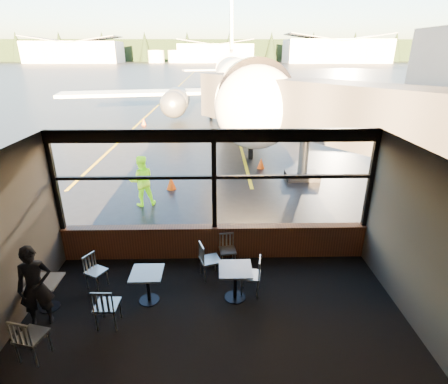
{
  "coord_description": "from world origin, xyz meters",
  "views": [
    {
      "loc": [
        0.06,
        -8.19,
        5.19
      ],
      "look_at": [
        0.27,
        1.0,
        1.5
      ],
      "focal_mm": 28.0,
      "sensor_mm": 36.0,
      "label": 1
    }
  ],
  "objects_px": {
    "jet_bridge": "(305,132)",
    "chair_mid_s": "(107,305)",
    "cone_nose": "(261,163)",
    "cone_extra": "(171,183)",
    "cafe_table_left": "(47,295)",
    "cafe_table_near": "(235,283)",
    "chair_mid_w": "(96,272)",
    "chair_near_e": "(250,275)",
    "ground_crew": "(142,181)",
    "chair_near_n": "(228,251)",
    "cone_wing": "(144,122)",
    "chair_near_w": "(210,260)",
    "chair_left_s": "(31,336)",
    "cafe_table_mid": "(148,287)",
    "airliner": "(239,50)",
    "passenger": "(35,287)"
  },
  "relations": [
    {
      "from": "chair_near_n",
      "to": "cone_wing",
      "type": "distance_m",
      "value": 19.9
    },
    {
      "from": "cafe_table_near",
      "to": "passenger",
      "type": "xyz_separation_m",
      "value": [
        -3.99,
        -0.68,
        0.49
      ]
    },
    {
      "from": "cafe_table_near",
      "to": "chair_mid_w",
      "type": "bearing_deg",
      "value": 171.35
    },
    {
      "from": "cone_wing",
      "to": "passenger",
      "type": "bearing_deg",
      "value": -84.75
    },
    {
      "from": "chair_near_w",
      "to": "chair_near_n",
      "type": "bearing_deg",
      "value": 121.65
    },
    {
      "from": "chair_near_e",
      "to": "chair_near_w",
      "type": "distance_m",
      "value": 1.12
    },
    {
      "from": "cafe_table_mid",
      "to": "ground_crew",
      "type": "xyz_separation_m",
      "value": [
        -1.14,
        5.36,
        0.55
      ]
    },
    {
      "from": "airliner",
      "to": "cone_nose",
      "type": "distance_m",
      "value": 14.23
    },
    {
      "from": "jet_bridge",
      "to": "cone_wing",
      "type": "distance_m",
      "value": 16.09
    },
    {
      "from": "cafe_table_near",
      "to": "cone_wing",
      "type": "distance_m",
      "value": 21.22
    },
    {
      "from": "chair_near_w",
      "to": "chair_mid_w",
      "type": "bearing_deg",
      "value": -100.42
    },
    {
      "from": "chair_mid_w",
      "to": "chair_left_s",
      "type": "bearing_deg",
      "value": 15.61
    },
    {
      "from": "cafe_table_mid",
      "to": "cafe_table_left",
      "type": "height_order",
      "value": "cafe_table_mid"
    },
    {
      "from": "chair_left_s",
      "to": "ground_crew",
      "type": "relative_size",
      "value": 0.52
    },
    {
      "from": "chair_mid_w",
      "to": "cone_wing",
      "type": "distance_m",
      "value": 20.06
    },
    {
      "from": "jet_bridge",
      "to": "cone_wing",
      "type": "bearing_deg",
      "value": 124.62
    },
    {
      "from": "cafe_table_mid",
      "to": "chair_mid_s",
      "type": "relative_size",
      "value": 0.79
    },
    {
      "from": "cafe_table_left",
      "to": "chair_near_n",
      "type": "distance_m",
      "value": 4.24
    },
    {
      "from": "jet_bridge",
      "to": "chair_near_e",
      "type": "xyz_separation_m",
      "value": [
        -2.79,
        -7.04,
        -1.77
      ]
    },
    {
      "from": "chair_near_e",
      "to": "ground_crew",
      "type": "xyz_separation_m",
      "value": [
        -3.43,
        5.11,
        0.46
      ]
    },
    {
      "from": "chair_mid_w",
      "to": "ground_crew",
      "type": "distance_m",
      "value": 4.84
    },
    {
      "from": "passenger",
      "to": "cone_nose",
      "type": "height_order",
      "value": "passenger"
    },
    {
      "from": "cafe_table_left",
      "to": "jet_bridge",
      "type": "bearing_deg",
      "value": 46.07
    },
    {
      "from": "chair_mid_w",
      "to": "cone_extra",
      "type": "xyz_separation_m",
      "value": [
        1.0,
        6.35,
        -0.15
      ]
    },
    {
      "from": "cafe_table_mid",
      "to": "chair_near_w",
      "type": "bearing_deg",
      "value": 32.62
    },
    {
      "from": "cone_extra",
      "to": "cafe_table_near",
      "type": "bearing_deg",
      "value": -71.89
    },
    {
      "from": "airliner",
      "to": "cone_extra",
      "type": "bearing_deg",
      "value": -102.77
    },
    {
      "from": "cafe_table_mid",
      "to": "chair_mid_s",
      "type": "bearing_deg",
      "value": -133.6
    },
    {
      "from": "cone_extra",
      "to": "jet_bridge",
      "type": "bearing_deg",
      "value": 4.2
    },
    {
      "from": "chair_near_n",
      "to": "ground_crew",
      "type": "distance_m",
      "value": 4.97
    },
    {
      "from": "ground_crew",
      "to": "chair_near_w",
      "type": "bearing_deg",
      "value": 102.27
    },
    {
      "from": "passenger",
      "to": "chair_near_e",
      "type": "bearing_deg",
      "value": -9.55
    },
    {
      "from": "ground_crew",
      "to": "chair_near_n",
      "type": "bearing_deg",
      "value": 109.69
    },
    {
      "from": "chair_near_n",
      "to": "chair_mid_w",
      "type": "relative_size",
      "value": 1.02
    },
    {
      "from": "chair_near_e",
      "to": "cone_wing",
      "type": "bearing_deg",
      "value": 26.94
    },
    {
      "from": "jet_bridge",
      "to": "cone_nose",
      "type": "height_order",
      "value": "jet_bridge"
    },
    {
      "from": "chair_near_n",
      "to": "cone_wing",
      "type": "height_order",
      "value": "chair_near_n"
    },
    {
      "from": "cafe_table_left",
      "to": "chair_near_e",
      "type": "bearing_deg",
      "value": 5.63
    },
    {
      "from": "jet_bridge",
      "to": "chair_mid_s",
      "type": "relative_size",
      "value": 10.73
    },
    {
      "from": "airliner",
      "to": "cafe_table_near",
      "type": "bearing_deg",
      "value": -93.43
    },
    {
      "from": "cone_nose",
      "to": "passenger",
      "type": "bearing_deg",
      "value": -119.38
    },
    {
      "from": "cone_nose",
      "to": "chair_left_s",
      "type": "bearing_deg",
      "value": -116.29
    },
    {
      "from": "cafe_table_near",
      "to": "ground_crew",
      "type": "relative_size",
      "value": 0.43
    },
    {
      "from": "airliner",
      "to": "chair_mid_s",
      "type": "bearing_deg",
      "value": -99.58
    },
    {
      "from": "chair_left_s",
      "to": "cone_wing",
      "type": "distance_m",
      "value": 22.05
    },
    {
      "from": "cone_nose",
      "to": "cone_extra",
      "type": "xyz_separation_m",
      "value": [
        -3.97,
        -2.65,
        0.02
      ]
    },
    {
      "from": "chair_left_s",
      "to": "jet_bridge",
      "type": "bearing_deg",
      "value": 66.9
    },
    {
      "from": "cafe_table_near",
      "to": "cafe_table_left",
      "type": "relative_size",
      "value": 1.13
    },
    {
      "from": "chair_near_e",
      "to": "passenger",
      "type": "distance_m",
      "value": 4.46
    },
    {
      "from": "cafe_table_left",
      "to": "chair_mid_w",
      "type": "xyz_separation_m",
      "value": [
        0.82,
        0.73,
        0.07
      ]
    }
  ]
}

